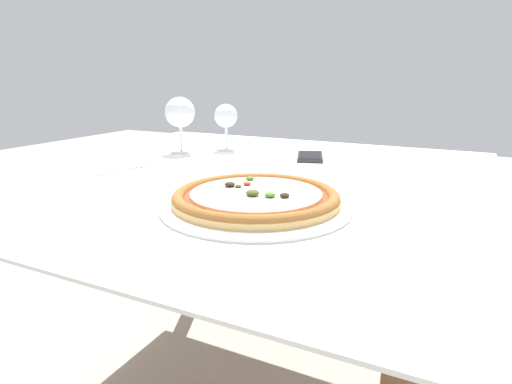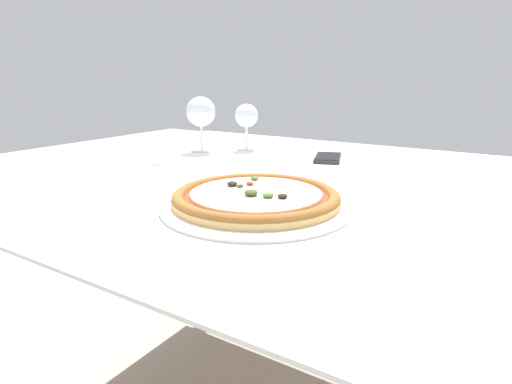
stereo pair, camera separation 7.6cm
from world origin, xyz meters
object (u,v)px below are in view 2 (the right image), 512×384
at_px(fork, 145,166).
at_px(wine_glass_far_left, 247,117).
at_px(wine_glass_far_right, 201,113).
at_px(dining_table, 247,203).
at_px(pizza_plate, 256,199).
at_px(cell_phone, 328,158).

xyz_separation_m(fork, wine_glass_far_left, (0.08, 0.37, 0.10)).
bearing_deg(wine_glass_far_right, fork, -84.69).
xyz_separation_m(dining_table, pizza_plate, (0.18, -0.24, 0.10)).
xyz_separation_m(pizza_plate, fork, (-0.43, 0.15, -0.01)).
bearing_deg(fork, wine_glass_far_left, 78.35).
relative_size(wine_glass_far_right, cell_phone, 1.06).
relative_size(wine_glass_far_left, wine_glass_far_right, 0.86).
relative_size(fork, cell_phone, 1.07).
height_order(dining_table, wine_glass_far_left, wine_glass_far_left).
xyz_separation_m(wine_glass_far_right, cell_phone, (0.39, 0.08, -0.11)).
bearing_deg(fork, cell_phone, 43.76).
distance_m(pizza_plate, fork, 0.46).
distance_m(dining_table, fork, 0.29).
distance_m(dining_table, wine_glass_far_left, 0.38).
bearing_deg(wine_glass_far_left, pizza_plate, -54.97).
bearing_deg(dining_table, pizza_plate, -53.39).
bearing_deg(wine_glass_far_left, cell_phone, -3.58).
height_order(wine_glass_far_left, wine_glass_far_right, wine_glass_far_right).
distance_m(fork, wine_glass_far_left, 0.39).
height_order(pizza_plate, wine_glass_far_left, wine_glass_far_left).
bearing_deg(wine_glass_far_right, wine_glass_far_left, 45.85).
height_order(wine_glass_far_left, cell_phone, wine_glass_far_left).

